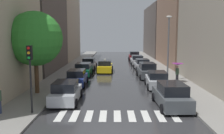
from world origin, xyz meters
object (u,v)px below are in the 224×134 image
Objects in this scene: parked_car_right_sixth at (134,56)px; pedestrian_foreground at (177,68)px; taxi_midroad at (105,66)px; parked_car_left_nearest at (66,92)px; parked_car_right_fifth at (137,60)px; parked_car_right_nearest at (171,96)px; street_tree_left at (35,39)px; lamp_post_right at (168,44)px; parked_car_right_second at (157,80)px; parked_car_right_third at (147,71)px; parked_car_left_third at (83,70)px; parked_car_left_fourth at (89,64)px; traffic_light_left_corner at (30,64)px; parked_car_left_second at (77,78)px; parked_car_right_fourth at (142,65)px.

pedestrian_foreground is (2.61, -22.78, 0.86)m from parked_car_right_sixth.
parked_car_left_nearest is at bearing 171.84° from taxi_midroad.
parked_car_right_fifth is at bearing -18.49° from parked_car_left_nearest.
parked_car_right_nearest is 1.01× the size of taxi_midroad.
street_tree_left is 13.54m from lamp_post_right.
parked_car_right_second is 24.73m from parked_car_right_sixth.
parked_car_right_third is 0.99× the size of taxi_midroad.
lamp_post_right is at bearing -134.48° from taxi_midroad.
parked_car_right_nearest is at bearing -148.56° from parked_car_left_third.
parked_car_left_nearest reaches higher than parked_car_right_fifth.
traffic_light_left_corner reaches higher than parked_car_left_fourth.
parked_car_left_second reaches higher than parked_car_right_fourth.
parked_car_right_sixth is 0.60× the size of street_tree_left.
parked_car_right_fifth reaches higher than parked_car_right_second.
traffic_light_left_corner reaches higher than parked_car_right_nearest.
parked_car_right_sixth is at bearing -17.92° from parked_car_left_second.
parked_car_right_second is 4.59m from lamp_post_right.
traffic_light_left_corner is (-9.31, -1.84, 2.47)m from parked_car_right_nearest.
pedestrian_foreground reaches higher than parked_car_right_third.
parked_car_right_fourth is 0.93× the size of taxi_midroad.
parked_car_right_sixth is at bearing 74.39° from traffic_light_left_corner.
parked_car_right_fifth is 15.84m from lamp_post_right.
street_tree_left reaches higher than parked_car_right_second.
lamp_post_right reaches higher than pedestrian_foreground.
street_tree_left is (-10.64, -14.62, 3.99)m from parked_car_right_fourth.
parked_car_right_third is at bearing -130.11° from taxi_midroad.
parked_car_right_sixth is at bearing -14.78° from parked_car_left_nearest.
parked_car_left_fourth is 16.65m from street_tree_left.
parked_car_right_third reaches higher than parked_car_right_fifth.
pedestrian_foreground reaches higher than parked_car_left_third.
parked_car_left_second is at bearing 155.32° from parked_car_right_fifth.
parked_car_right_third is at bearing 179.31° from parked_car_right_fifth.
parked_car_left_second is 0.98× the size of parked_car_right_fourth.
taxi_midroad is at bearing 16.56° from parked_car_right_nearest.
parked_car_left_fourth reaches higher than parked_car_right_fourth.
parked_car_left_second is 10.76m from parked_car_right_nearest.
taxi_midroad is (2.56, 3.15, -0.00)m from parked_car_left_third.
parked_car_left_fourth is at bearing 147.35° from parked_car_right_sixth.
parked_car_right_fourth is 0.90× the size of parked_car_right_fifth.
parked_car_right_nearest is (7.71, -1.25, 0.05)m from parked_car_left_nearest.
parked_car_left_third is 0.94× the size of taxi_midroad.
parked_car_right_nearest is 9.93m from lamp_post_right.
parked_car_left_nearest is at bearing -178.79° from parked_car_left_third.
parked_car_right_sixth is 2.08× the size of pedestrian_foreground.
lamp_post_right is (1.75, -22.06, 3.31)m from parked_car_right_sixth.
parked_car_right_nearest is 6.54m from parked_car_right_second.
pedestrian_foreground reaches higher than parked_car_right_fifth.
lamp_post_right is (9.48, 1.77, 3.37)m from parked_car_left_second.
parked_car_right_fifth is (-0.13, 24.57, -0.07)m from parked_car_right_nearest.
parked_car_right_third is 1.07× the size of parked_car_right_fourth.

